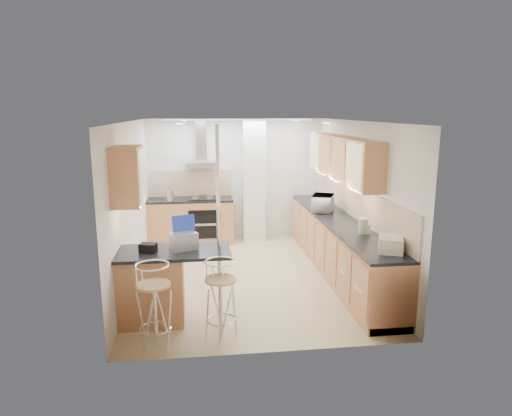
{
  "coord_description": "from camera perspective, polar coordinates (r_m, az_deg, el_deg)",
  "views": [
    {
      "loc": [
        -0.76,
        -7.01,
        2.66
      ],
      "look_at": [
        0.15,
        0.2,
        1.1
      ],
      "focal_mm": 32.0,
      "sensor_mm": 36.0,
      "label": 1
    }
  ],
  "objects": [
    {
      "name": "jar_b",
      "position": [
        8.86,
        7.46,
        1.13
      ],
      "size": [
        0.13,
        0.13,
        0.14
      ],
      "primitive_type": "cylinder",
      "rotation": [
        0.0,
        0.0,
        0.2
      ],
      "color": "beige",
      "rests_on": "right_counter"
    },
    {
      "name": "ground",
      "position": [
        7.54,
        -0.95,
        -8.56
      ],
      "size": [
        4.8,
        4.8,
        0.0
      ],
      "primitive_type": "plane",
      "color": "#CCB288",
      "rests_on": "ground"
    },
    {
      "name": "laptop",
      "position": [
        5.84,
        -9.02,
        -4.09
      ],
      "size": [
        0.38,
        0.33,
        0.22
      ],
      "primitive_type": "cube",
      "rotation": [
        0.0,
        0.0,
        0.36
      ],
      "color": "#9DA1A5",
      "rests_on": "peninsula"
    },
    {
      "name": "jar_c",
      "position": [
        6.76,
        13.25,
        -2.18
      ],
      "size": [
        0.18,
        0.18,
        0.22
      ],
      "primitive_type": "cylinder",
      "rotation": [
        0.0,
        0.0,
        -0.32
      ],
      "color": "beige",
      "rests_on": "right_counter"
    },
    {
      "name": "right_counter",
      "position": [
        7.69,
        10.25,
        -4.72
      ],
      "size": [
        0.63,
        4.4,
        0.92
      ],
      "color": "#BD784B",
      "rests_on": "ground"
    },
    {
      "name": "back_counter",
      "position": [
        9.38,
        -8.15,
        -1.59
      ],
      "size": [
        1.7,
        0.63,
        0.92
      ],
      "color": "#BD784B",
      "rests_on": "ground"
    },
    {
      "name": "bar_stool_end",
      "position": [
        5.51,
        -4.41,
        -11.27
      ],
      "size": [
        0.54,
        0.54,
        0.96
      ],
      "primitive_type": null,
      "rotation": [
        0.0,
        0.0,
        1.05
      ],
      "color": "tan",
      "rests_on": "ground"
    },
    {
      "name": "kettle",
      "position": [
        9.1,
        -10.7,
        1.58
      ],
      "size": [
        0.16,
        0.16,
        0.23
      ],
      "primitive_type": "cylinder",
      "color": "#B4B6B9",
      "rests_on": "back_counter"
    },
    {
      "name": "peninsula",
      "position": [
        5.99,
        -10.32,
        -9.52
      ],
      "size": [
        1.47,
        0.72,
        0.94
      ],
      "color": "#BD784B",
      "rests_on": "ground"
    },
    {
      "name": "jar_a",
      "position": [
        8.72,
        8.35,
        1.12
      ],
      "size": [
        0.13,
        0.13,
        0.2
      ],
      "primitive_type": "cylinder",
      "rotation": [
        0.0,
        0.0,
        -0.12
      ],
      "color": "beige",
      "rests_on": "right_counter"
    },
    {
      "name": "bar_stool_near",
      "position": [
        5.4,
        -12.59,
        -11.81
      ],
      "size": [
        0.54,
        0.54,
        1.0
      ],
      "primitive_type": null,
      "rotation": [
        0.0,
        0.0,
        0.41
      ],
      "color": "tan",
      "rests_on": "ground"
    },
    {
      "name": "bread_bin",
      "position": [
        5.99,
        16.47,
        -4.36
      ],
      "size": [
        0.4,
        0.44,
        0.19
      ],
      "primitive_type": "cube",
      "rotation": [
        0.0,
        0.0,
        -0.36
      ],
      "color": "beige",
      "rests_on": "right_counter"
    },
    {
      "name": "microwave",
      "position": [
        8.11,
        8.36,
        0.6
      ],
      "size": [
        0.52,
        0.61,
        0.29
      ],
      "primitive_type": "imported",
      "rotation": [
        0.0,
        0.0,
        1.19
      ],
      "color": "white",
      "rests_on": "right_counter"
    },
    {
      "name": "room_shell",
      "position": [
        7.55,
        1.15,
        3.57
      ],
      "size": [
        3.64,
        4.84,
        2.51
      ],
      "color": "silver",
      "rests_on": "ground"
    },
    {
      "name": "jar_d",
      "position": [
        6.78,
        13.74,
        -2.57
      ],
      "size": [
        0.11,
        0.11,
        0.13
      ],
      "primitive_type": "cylinder",
      "rotation": [
        0.0,
        0.0,
        -0.05
      ],
      "color": "white",
      "rests_on": "right_counter"
    },
    {
      "name": "bag",
      "position": [
        5.84,
        -13.34,
        -4.85
      ],
      "size": [
        0.23,
        0.2,
        0.11
      ],
      "primitive_type": "cube",
      "rotation": [
        0.0,
        0.0,
        -0.31
      ],
      "color": "black",
      "rests_on": "peninsula"
    }
  ]
}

